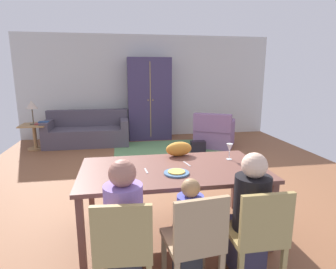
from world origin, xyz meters
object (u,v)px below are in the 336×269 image
object	(u,v)px
couch	(88,132)
book_lower	(40,124)
dining_table	(173,174)
wine_glass	(230,148)
armchair	(214,133)
person_man	(125,230)
side_table	(35,133)
dining_chair_man	(124,246)
plate_near_man	(122,174)
handbag	(198,147)
dining_chair_woman	(258,232)
armoire	(149,99)
dining_chair_child	(195,239)
person_child	(188,234)
cat	(179,149)
person_woman	(249,219)
book_upper	(44,122)
table_lamp	(32,106)
plate_near_child	(176,173)

from	to	relation	value
couch	book_lower	xyz separation A→B (m)	(-0.99, -0.30, 0.29)
dining_table	wine_glass	size ratio (longest dim) A/B	10.27
wine_glass	armchair	distance (m)	3.52
person_man	side_table	bearing A→B (deg)	112.63
wine_glass	dining_chair_man	size ratio (longest dim) A/B	0.21
plate_near_man	armchair	size ratio (longest dim) A/B	0.21
side_table	handbag	distance (m)	3.73
dining_chair_woman	armoire	xyz separation A→B (m)	(-0.28, 5.50, 0.56)
person_man	dining_chair_child	xyz separation A→B (m)	(0.53, -0.17, -0.02)
person_child	couch	bearing A→B (deg)	104.99
cat	armchair	world-z (taller)	cat
dining_chair_child	armoire	bearing A→B (deg)	87.57
person_woman	side_table	size ratio (longest dim) A/B	1.91
person_man	armchair	distance (m)	4.76
person_man	wine_glass	bearing A→B (deg)	36.16
armchair	handbag	xyz separation A→B (m)	(-0.52, -0.45, -0.19)
armchair	handbag	world-z (taller)	armchair
person_child	armoire	distance (m)	5.37
dining_chair_man	book_lower	world-z (taller)	dining_chair_man
person_man	dining_chair_woman	world-z (taller)	person_man
person_child	book_upper	world-z (taller)	person_child
person_child	couch	distance (m)	5.11
cat	armoire	size ratio (longest dim) A/B	0.15
book_lower	book_upper	world-z (taller)	book_upper
dining_table	cat	xyz separation A→B (m)	(0.15, 0.42, 0.15)
plate_near_man	dining_chair_man	xyz separation A→B (m)	(-0.01, -0.76, -0.28)
armchair	table_lamp	world-z (taller)	table_lamp
armoire	plate_near_man	bearing A→B (deg)	-99.20
person_woman	book_lower	bearing A→B (deg)	121.52
dining_table	dining_chair_child	bearing A→B (deg)	-89.42
plate_near_child	book_upper	world-z (taller)	plate_near_child
table_lamp	dining_table	bearing A→B (deg)	-58.09
plate_near_man	person_child	bearing A→B (deg)	-48.46
dining_chair_woman	book_lower	xyz separation A→B (m)	(-2.84, 4.80, 0.10)
dining_table	armchair	size ratio (longest dim) A/B	1.64
dining_chair_man	table_lamp	world-z (taller)	table_lamp
dining_chair_woman	armchair	world-z (taller)	dining_chair_woman
armchair	cat	bearing A→B (deg)	-116.11
plate_near_child	armchair	bearing A→B (deg)	65.71
dining_table	side_table	bearing A→B (deg)	121.91
book_upper	dining_chair_child	bearing A→B (deg)	-65.15
couch	armchair	size ratio (longest dim) A/B	1.69
dining_chair_man	side_table	bearing A→B (deg)	111.79
dining_table	cat	world-z (taller)	cat
dining_chair_man	couch	distance (m)	5.17
table_lamp	book_upper	size ratio (longest dim) A/B	2.45
plate_near_man	wine_glass	world-z (taller)	wine_glass
wine_glass	person_woman	xyz separation A→B (m)	(-0.16, -0.88, -0.38)
dining_chair_child	book_upper	size ratio (longest dim) A/B	3.95
person_woman	book_upper	size ratio (longest dim) A/B	5.04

